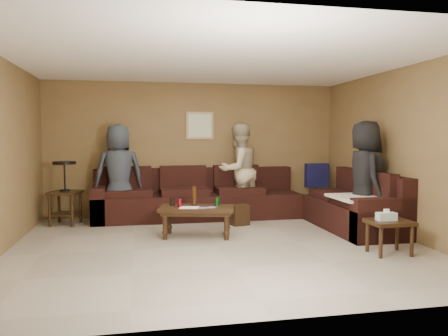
{
  "coord_description": "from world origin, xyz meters",
  "views": [
    {
      "loc": [
        -1.05,
        -5.78,
        1.47
      ],
      "look_at": [
        0.25,
        0.85,
        1.0
      ],
      "focal_mm": 35.0,
      "sensor_mm": 36.0,
      "label": 1
    }
  ],
  "objects_px": {
    "coffee_table": "(197,211)",
    "person_left": "(119,173)",
    "side_table_right": "(389,225)",
    "person_middle": "(239,170)",
    "sectional_sofa": "(248,204)",
    "end_table_left": "(65,192)",
    "waste_bin": "(239,215)",
    "person_right": "(365,177)"
  },
  "relations": [
    {
      "from": "coffee_table",
      "to": "person_left",
      "type": "bearing_deg",
      "value": 130.25
    },
    {
      "from": "side_table_right",
      "to": "person_middle",
      "type": "bearing_deg",
      "value": 113.44
    },
    {
      "from": "sectional_sofa",
      "to": "side_table_right",
      "type": "distance_m",
      "value": 2.67
    },
    {
      "from": "coffee_table",
      "to": "side_table_right",
      "type": "xyz_separation_m",
      "value": [
        2.25,
        -1.44,
        -0.01
      ]
    },
    {
      "from": "side_table_right",
      "to": "sectional_sofa",
      "type": "bearing_deg",
      "value": 117.21
    },
    {
      "from": "coffee_table",
      "to": "end_table_left",
      "type": "relative_size",
      "value": 1.1
    },
    {
      "from": "end_table_left",
      "to": "sectional_sofa",
      "type": "bearing_deg",
      "value": -6.91
    },
    {
      "from": "person_middle",
      "to": "sectional_sofa",
      "type": "bearing_deg",
      "value": 69.98
    },
    {
      "from": "sectional_sofa",
      "to": "coffee_table",
      "type": "xyz_separation_m",
      "value": [
        -1.03,
        -0.94,
        0.06
      ]
    },
    {
      "from": "side_table_right",
      "to": "end_table_left",
      "type": "bearing_deg",
      "value": 147.48
    },
    {
      "from": "sectional_sofa",
      "to": "waste_bin",
      "type": "xyz_separation_m",
      "value": [
        -0.22,
        -0.18,
        -0.15
      ]
    },
    {
      "from": "person_right",
      "to": "person_middle",
      "type": "bearing_deg",
      "value": 50.93
    },
    {
      "from": "coffee_table",
      "to": "sectional_sofa",
      "type": "bearing_deg",
      "value": 42.26
    },
    {
      "from": "coffee_table",
      "to": "end_table_left",
      "type": "bearing_deg",
      "value": 147.51
    },
    {
      "from": "sectional_sofa",
      "to": "person_right",
      "type": "relative_size",
      "value": 2.69
    },
    {
      "from": "waste_bin",
      "to": "person_right",
      "type": "relative_size",
      "value": 0.2
    },
    {
      "from": "waste_bin",
      "to": "side_table_right",
      "type": "bearing_deg",
      "value": -56.74
    },
    {
      "from": "sectional_sofa",
      "to": "person_middle",
      "type": "relative_size",
      "value": 2.68
    },
    {
      "from": "side_table_right",
      "to": "person_left",
      "type": "height_order",
      "value": "person_left"
    },
    {
      "from": "sectional_sofa",
      "to": "end_table_left",
      "type": "height_order",
      "value": "end_table_left"
    },
    {
      "from": "person_right",
      "to": "waste_bin",
      "type": "bearing_deg",
      "value": 68.96
    },
    {
      "from": "side_table_right",
      "to": "person_left",
      "type": "relative_size",
      "value": 0.34
    },
    {
      "from": "person_left",
      "to": "waste_bin",
      "type": "bearing_deg",
      "value": 151.32
    },
    {
      "from": "end_table_left",
      "to": "side_table_right",
      "type": "relative_size",
      "value": 1.86
    },
    {
      "from": "waste_bin",
      "to": "person_middle",
      "type": "relative_size",
      "value": 0.2
    },
    {
      "from": "person_right",
      "to": "coffee_table",
      "type": "bearing_deg",
      "value": 92.86
    },
    {
      "from": "side_table_right",
      "to": "person_middle",
      "type": "relative_size",
      "value": 0.33
    },
    {
      "from": "coffee_table",
      "to": "waste_bin",
      "type": "distance_m",
      "value": 1.13
    },
    {
      "from": "coffee_table",
      "to": "person_left",
      "type": "relative_size",
      "value": 0.69
    },
    {
      "from": "coffee_table",
      "to": "waste_bin",
      "type": "relative_size",
      "value": 3.42
    },
    {
      "from": "person_middle",
      "to": "person_right",
      "type": "bearing_deg",
      "value": 108.41
    },
    {
      "from": "side_table_right",
      "to": "person_right",
      "type": "xyz_separation_m",
      "value": [
        0.34,
        1.22,
        0.49
      ]
    },
    {
      "from": "coffee_table",
      "to": "waste_bin",
      "type": "xyz_separation_m",
      "value": [
        0.81,
        0.75,
        -0.21
      ]
    },
    {
      "from": "coffee_table",
      "to": "side_table_right",
      "type": "height_order",
      "value": "coffee_table"
    },
    {
      "from": "end_table_left",
      "to": "person_middle",
      "type": "relative_size",
      "value": 0.62
    },
    {
      "from": "coffee_table",
      "to": "person_left",
      "type": "distance_m",
      "value": 1.87
    },
    {
      "from": "end_table_left",
      "to": "person_middle",
      "type": "xyz_separation_m",
      "value": [
        3.04,
        0.17,
        0.31
      ]
    },
    {
      "from": "side_table_right",
      "to": "waste_bin",
      "type": "relative_size",
      "value": 1.67
    },
    {
      "from": "sectional_sofa",
      "to": "person_left",
      "type": "relative_size",
      "value": 2.72
    },
    {
      "from": "sectional_sofa",
      "to": "side_table_right",
      "type": "height_order",
      "value": "sectional_sofa"
    },
    {
      "from": "sectional_sofa",
      "to": "side_table_right",
      "type": "xyz_separation_m",
      "value": [
        1.22,
        -2.37,
        0.05
      ]
    },
    {
      "from": "coffee_table",
      "to": "person_right",
      "type": "relative_size",
      "value": 0.68
    }
  ]
}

